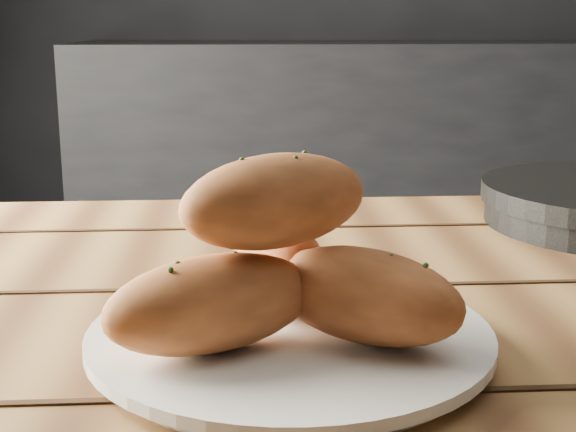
% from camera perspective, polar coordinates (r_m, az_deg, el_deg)
% --- Properties ---
extents(counter, '(2.80, 0.60, 0.90)m').
position_cam_1_polar(counter, '(2.97, 13.13, 3.25)').
color(counter, black).
rests_on(counter, ground).
extents(plate, '(0.27, 0.27, 0.02)m').
position_cam_1_polar(plate, '(0.54, 0.14, -8.81)').
color(plate, white).
rests_on(plate, table).
extents(bread_rolls, '(0.24, 0.21, 0.12)m').
position_cam_1_polar(bread_rolls, '(0.52, -0.38, -3.54)').
color(bread_rolls, '#CC6F38').
rests_on(bread_rolls, plate).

